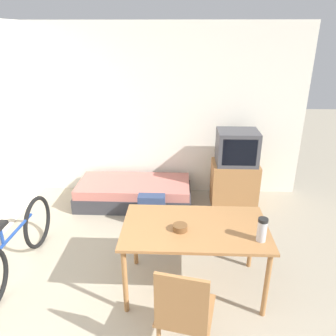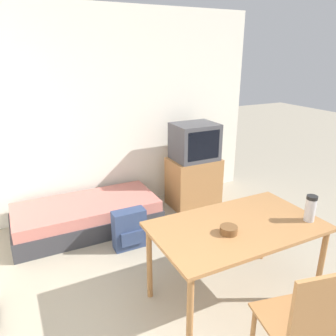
# 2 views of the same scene
# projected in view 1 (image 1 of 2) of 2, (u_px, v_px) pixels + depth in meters

# --- Properties ---
(wall_back) EXTENTS (4.82, 0.06, 2.70)m
(wall_back) POSITION_uv_depth(u_px,v_px,m) (151.00, 113.00, 5.21)
(wall_back) COLOR silver
(wall_back) RESTS_ON ground_plane
(daybed) EXTENTS (1.78, 0.82, 0.37)m
(daybed) POSITION_uv_depth(u_px,v_px,m) (134.00, 193.00, 5.19)
(daybed) COLOR #333338
(daybed) RESTS_ON ground_plane
(tv) EXTENTS (0.69, 0.49, 1.21)m
(tv) POSITION_uv_depth(u_px,v_px,m) (235.00, 171.00, 5.00)
(tv) COLOR #9E6B3D
(tv) RESTS_ON ground_plane
(dining_table) EXTENTS (1.45, 0.84, 0.76)m
(dining_table) POSITION_uv_depth(u_px,v_px,m) (195.00, 233.00, 3.28)
(dining_table) COLOR #9E6B3D
(dining_table) RESTS_ON ground_plane
(wooden_chair) EXTENTS (0.52, 0.52, 0.95)m
(wooden_chair) POSITION_uv_depth(u_px,v_px,m) (183.00, 311.00, 2.55)
(wooden_chair) COLOR #9E6B3D
(wooden_chair) RESTS_ON ground_plane
(bicycle) EXTENTS (0.12, 1.72, 0.75)m
(bicycle) POSITION_uv_depth(u_px,v_px,m) (16.00, 247.00, 3.62)
(bicycle) COLOR black
(bicycle) RESTS_ON ground_plane
(thermos_flask) EXTENTS (0.09, 0.09, 0.23)m
(thermos_flask) POSITION_uv_depth(u_px,v_px,m) (262.00, 229.00, 2.98)
(thermos_flask) COLOR #B7B7BC
(thermos_flask) RESTS_ON dining_table
(mate_bowl) EXTENTS (0.14, 0.14, 0.06)m
(mate_bowl) POSITION_uv_depth(u_px,v_px,m) (180.00, 228.00, 3.17)
(mate_bowl) COLOR brown
(mate_bowl) RESTS_ON dining_table
(backpack) EXTENTS (0.37, 0.19, 0.46)m
(backpack) POSITION_uv_depth(u_px,v_px,m) (152.00, 210.00, 4.58)
(backpack) COLOR navy
(backpack) RESTS_ON ground_plane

